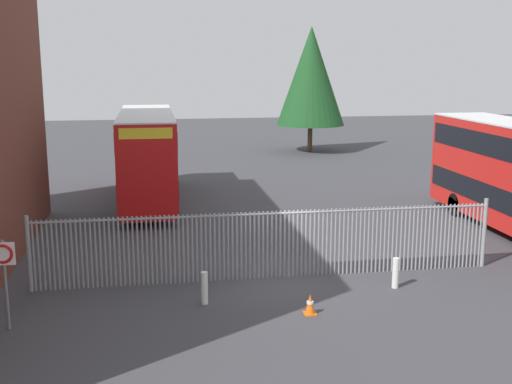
% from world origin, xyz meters
% --- Properties ---
extents(ground_plane, '(100.00, 100.00, 0.00)m').
position_xyz_m(ground_plane, '(0.00, 8.00, 0.00)').
color(ground_plane, '#3D3D42').
extents(palisade_fence, '(14.82, 0.14, 2.35)m').
position_xyz_m(palisade_fence, '(-0.23, 0.00, 1.18)').
color(palisade_fence, gray).
rests_on(palisade_fence, ground).
extents(double_decker_bus_behind_fence_left, '(2.54, 10.81, 4.42)m').
position_xyz_m(double_decker_bus_behind_fence_left, '(-4.04, 11.96, 2.42)').
color(double_decker_bus_behind_fence_left, red).
rests_on(double_decker_bus_behind_fence_left, ground).
extents(bollard_near_left, '(0.20, 0.20, 0.95)m').
position_xyz_m(bollard_near_left, '(-2.47, -1.88, 0.47)').
color(bollard_near_left, silver).
rests_on(bollard_near_left, ground).
extents(bollard_center_front, '(0.20, 0.20, 0.95)m').
position_xyz_m(bollard_center_front, '(3.42, -1.52, 0.47)').
color(bollard_center_front, silver).
rests_on(bollard_center_front, ground).
extents(traffic_cone_by_gate, '(0.34, 0.34, 0.59)m').
position_xyz_m(traffic_cone_by_gate, '(0.32, -3.14, 0.29)').
color(traffic_cone_by_gate, orange).
rests_on(traffic_cone_by_gate, ground).
extents(speed_limit_sign_post, '(0.60, 0.14, 2.40)m').
position_xyz_m(speed_limit_sign_post, '(-7.64, -2.85, 1.78)').
color(speed_limit_sign_post, slate).
rests_on(speed_limit_sign_post, ground).
extents(tree_tall_back, '(5.12, 5.12, 9.37)m').
position_xyz_m(tree_tall_back, '(8.15, 28.02, 5.71)').
color(tree_tall_back, '#4C3823').
rests_on(tree_tall_back, ground).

